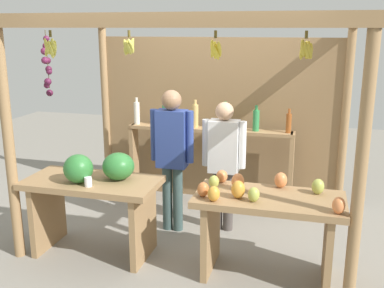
# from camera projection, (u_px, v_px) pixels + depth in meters

# --- Properties ---
(ground_plane) EXTENTS (12.00, 12.00, 0.00)m
(ground_plane) POSITION_uv_depth(u_px,v_px,m) (197.00, 229.00, 5.09)
(ground_plane) COLOR gray
(ground_plane) RESTS_ON ground
(market_stall) EXTENTS (3.24, 2.18, 2.33)m
(market_stall) POSITION_uv_depth(u_px,v_px,m) (207.00, 103.00, 5.19)
(market_stall) COLOR #99754C
(market_stall) RESTS_ON ground
(fruit_counter_left) EXTENTS (1.31, 0.64, 1.05)m
(fruit_counter_left) POSITION_uv_depth(u_px,v_px,m) (95.00, 190.00, 4.41)
(fruit_counter_left) COLOR #99754C
(fruit_counter_left) RESTS_ON ground
(fruit_counter_right) EXTENTS (1.31, 0.66, 0.93)m
(fruit_counter_right) POSITION_uv_depth(u_px,v_px,m) (266.00, 215.00, 4.01)
(fruit_counter_right) COLOR #99754C
(fruit_counter_right) RESTS_ON ground
(bottle_shelf_unit) EXTENTS (2.08, 0.22, 1.35)m
(bottle_shelf_unit) POSITION_uv_depth(u_px,v_px,m) (209.00, 144.00, 5.63)
(bottle_shelf_unit) COLOR #99754C
(bottle_shelf_unit) RESTS_ON ground
(vendor_man) EXTENTS (0.48, 0.21, 1.58)m
(vendor_man) POSITION_uv_depth(u_px,v_px,m) (172.00, 149.00, 4.86)
(vendor_man) COLOR #394F4D
(vendor_man) RESTS_ON ground
(vendor_woman) EXTENTS (0.48, 0.20, 1.45)m
(vendor_woman) POSITION_uv_depth(u_px,v_px,m) (224.00, 156.00, 4.89)
(vendor_woman) COLOR #4D4642
(vendor_woman) RESTS_ON ground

